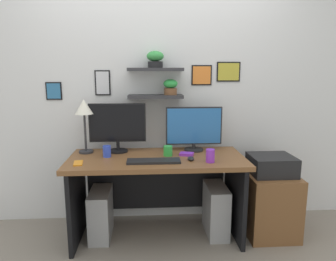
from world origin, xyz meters
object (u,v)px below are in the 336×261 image
(pen_cup, at_px, (107,151))
(water_cup, at_px, (210,156))
(computer_mouse, at_px, (191,159))
(monitor_right, at_px, (194,128))
(desk_lamp, at_px, (84,112))
(computer_tower_left, at_px, (101,214))
(monitor_left, at_px, (117,126))
(scissors_tray, at_px, (187,154))
(coffee_mug, at_px, (168,151))
(computer_tower_right, at_px, (216,210))
(desk, at_px, (157,178))
(drawer_cabinet, at_px, (269,203))
(printer, at_px, (271,165))
(cell_phone, at_px, (78,163))
(keyboard, at_px, (154,161))

(pen_cup, bearing_deg, water_cup, -14.12)
(computer_mouse, bearing_deg, monitor_right, 77.65)
(desk_lamp, relative_size, computer_tower_left, 1.13)
(monitor_left, distance_m, scissors_tray, 0.69)
(coffee_mug, relative_size, computer_tower_right, 0.20)
(computer_tower_right, bearing_deg, desk, 176.98)
(drawer_cabinet, height_order, computer_tower_left, drawer_cabinet)
(drawer_cabinet, bearing_deg, water_cup, -163.02)
(monitor_right, relative_size, scissors_tray, 4.38)
(pen_cup, distance_m, printer, 1.48)
(pen_cup, bearing_deg, computer_mouse, -11.99)
(coffee_mug, bearing_deg, water_cup, -33.39)
(monitor_left, height_order, monitor_right, monitor_left)
(desk_lamp, xyz_separation_m, computer_tower_left, (0.13, -0.16, -0.91))
(monitor_right, xyz_separation_m, scissors_tray, (-0.09, -0.18, -0.20))
(drawer_cabinet, bearing_deg, cell_phone, -174.79)
(printer, relative_size, computer_tower_right, 0.83)
(desk, relative_size, coffee_mug, 17.05)
(monitor_right, relative_size, computer_tower_right, 1.15)
(cell_phone, xyz_separation_m, pen_cup, (0.21, 0.19, 0.05))
(desk, distance_m, computer_tower_right, 0.62)
(printer, bearing_deg, computer_tower_left, 178.62)
(drawer_cabinet, bearing_deg, pen_cup, 178.62)
(coffee_mug, relative_size, scissors_tray, 0.75)
(monitor_left, bearing_deg, keyboard, -48.87)
(drawer_cabinet, bearing_deg, computer_mouse, -171.15)
(monitor_left, bearing_deg, printer, -8.84)
(scissors_tray, relative_size, computer_tower_right, 0.26)
(water_cup, bearing_deg, computer_tower_left, 166.88)
(drawer_cabinet, distance_m, computer_tower_right, 0.49)
(keyboard, bearing_deg, scissors_tray, 32.87)
(scissors_tray, bearing_deg, computer_tower_right, -3.30)
(desk_lamp, bearing_deg, desk, -12.38)
(desk, relative_size, monitor_left, 2.96)
(computer_mouse, relative_size, pen_cup, 0.90)
(desk, distance_m, keyboard, 0.31)
(monitor_right, bearing_deg, keyboard, -136.36)
(desk, height_order, keyboard, keyboard)
(drawer_cabinet, bearing_deg, monitor_right, 162.34)
(computer_mouse, distance_m, printer, 0.77)
(monitor_left, distance_m, monitor_right, 0.71)
(scissors_tray, xyz_separation_m, computer_tower_left, (-0.78, -0.00, -0.54))
(water_cup, bearing_deg, computer_tower_right, 62.18)
(desk_lamp, xyz_separation_m, cell_phone, (0.00, -0.35, -0.38))
(cell_phone, bearing_deg, desk_lamp, 82.02)
(desk, height_order, desk_lamp, desk_lamp)
(cell_phone, distance_m, coffee_mug, 0.77)
(printer, bearing_deg, desk_lamp, 173.42)
(monitor_right, xyz_separation_m, coffee_mug, (-0.26, -0.18, -0.17))
(pen_cup, height_order, water_cup, water_cup)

